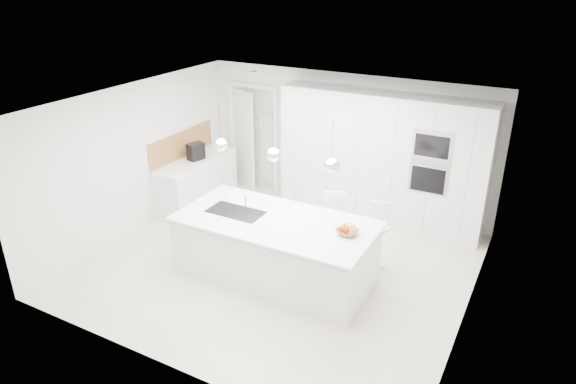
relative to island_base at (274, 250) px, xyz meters
The scene contains 28 objects.
floor 0.53m from the island_base, 108.43° to the left, with size 5.50×5.50×0.00m, color beige.
wall_back 2.92m from the island_base, 92.05° to the left, with size 5.50×5.50×0.00m, color white.
wall_left 2.98m from the island_base, behind, with size 5.00×5.00×0.00m, color white.
ceiling 2.09m from the island_base, 108.43° to the left, with size 5.50×5.50×0.00m, color white.
tall_cabinets 2.69m from the island_base, 74.36° to the left, with size 3.60×0.60×2.30m, color white.
oven_stack 2.86m from the island_base, 53.85° to the left, with size 0.62×0.04×1.05m, color #A5A5A8, non-canonical shape.
doorway_frame 3.50m from the island_base, 126.50° to the left, with size 1.11×0.08×2.13m, color white, non-canonical shape.
hallway_door 3.61m from the island_base, 130.22° to the left, with size 0.82×0.04×2.00m, color white.
radiator 3.28m from the island_base, 122.08° to the left, with size 0.32×0.04×1.40m, color white, non-canonical shape.
left_base_cabinets 2.96m from the island_base, 149.53° to the left, with size 0.60×1.80×0.86m, color white.
left_worktop 2.99m from the island_base, 149.53° to the left, with size 0.62×1.82×0.04m, color white.
oak_backsplash 3.29m from the island_base, 152.14° to the left, with size 0.02×1.80×0.50m, color #A86E3A.
island_base is the anchor object (origin of this frame).
island_worktop 0.45m from the island_base, 90.00° to the left, with size 2.84×1.40×0.04m, color white.
island_sink 0.76m from the island_base, behind, with size 0.84×0.44×0.18m, color #3F3F42, non-canonical shape.
island_tap 0.89m from the island_base, 161.57° to the left, with size 0.02×0.02×0.30m, color white.
pendant_left 1.70m from the island_base, behind, with size 0.20×0.20×0.20m, color white.
pendant_mid 1.47m from the island_base, 146.31° to the right, with size 0.20×0.20×0.20m, color white.
pendant_right 1.70m from the island_base, ahead, with size 0.20×0.20×0.20m, color white.
fruit_bowl 1.18m from the island_base, ahead, with size 0.29×0.29×0.07m, color #A86E3A.
espresso_machine 3.01m from the island_base, 149.10° to the left, with size 0.19×0.30×0.32m, color black.
bar_stool_left 0.98m from the island_base, 58.30° to the left, with size 0.36×0.50×1.08m, color white, non-canonical shape.
bar_stool_right 1.54m from the island_base, 38.73° to the left, with size 0.34×0.47×1.02m, color white, non-canonical shape.
apple_a 1.17m from the island_base, ahead, with size 0.07×0.07×0.07m, color red.
apple_b 1.18m from the island_base, ahead, with size 0.09×0.09×0.09m, color red.
apple_c 1.17m from the island_base, ahead, with size 0.08×0.08×0.08m, color red.
apple_extra_3 1.14m from the island_base, ahead, with size 0.08×0.08×0.08m, color red.
banana_bunch 1.22m from the island_base, ahead, with size 0.20×0.20×0.03m, color yellow.
Camera 1 is at (3.33, -5.88, 4.20)m, focal length 32.00 mm.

